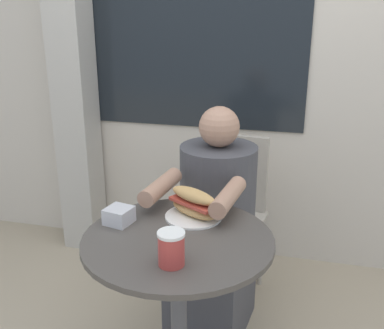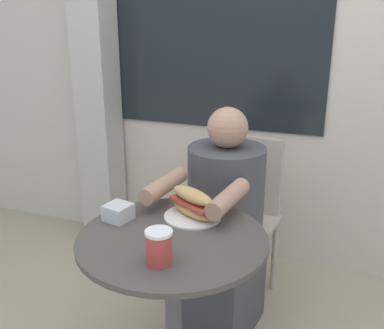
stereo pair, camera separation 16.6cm
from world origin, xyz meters
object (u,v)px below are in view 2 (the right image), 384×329
at_px(diner_chair, 243,203).
at_px(cafe_table, 173,287).
at_px(sandwich_on_plate, 193,205).
at_px(drink_cup, 159,247).
at_px(seated_diner, 221,241).

bearing_deg(diner_chair, cafe_table, 93.94).
bearing_deg(cafe_table, diner_chair, 87.26).
height_order(sandwich_on_plate, drink_cup, sandwich_on_plate).
height_order(cafe_table, diner_chair, diner_chair).
distance_m(sandwich_on_plate, drink_cup, 0.34).
relative_size(cafe_table, sandwich_on_plate, 3.48).
relative_size(seated_diner, drink_cup, 9.97).
bearing_deg(diner_chair, drink_cup, 95.97).
distance_m(seated_diner, sandwich_on_plate, 0.49).
bearing_deg(diner_chair, seated_diner, 94.19).
relative_size(cafe_table, seated_diner, 0.69).
relative_size(diner_chair, sandwich_on_plate, 4.01).
bearing_deg(cafe_table, seated_diner, 87.09).
bearing_deg(seated_diner, cafe_table, 93.77).
distance_m(diner_chair, sandwich_on_plate, 0.76).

